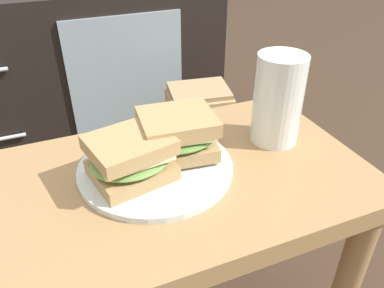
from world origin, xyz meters
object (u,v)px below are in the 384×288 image
object	(u,v)px
plate	(156,167)
sandwich_back	(176,134)
paper_bag	(199,138)
tv_cabinet	(81,68)
sandwich_front	(131,158)
beer_glass	(278,101)

from	to	relation	value
plate	sandwich_back	xyz separation A→B (m)	(0.04, 0.01, 0.04)
plate	paper_bag	xyz separation A→B (m)	(0.29, 0.49, -0.30)
paper_bag	tv_cabinet	bearing A→B (deg)	123.05
sandwich_front	beer_glass	distance (m)	0.26
paper_bag	sandwich_front	bearing A→B (deg)	-123.12
tv_cabinet	paper_bag	bearing A→B (deg)	-56.95
plate	paper_bag	bearing A→B (deg)	59.52
plate	beer_glass	bearing A→B (deg)	2.22
plate	sandwich_front	world-z (taller)	sandwich_front
tv_cabinet	beer_glass	distance (m)	0.97
tv_cabinet	sandwich_front	xyz separation A→B (m)	(-0.04, -0.94, 0.21)
plate	paper_bag	world-z (taller)	plate
plate	beer_glass	xyz separation A→B (m)	(0.22, 0.01, 0.07)
tv_cabinet	paper_bag	world-z (taller)	tv_cabinet
sandwich_front	sandwich_back	world-z (taller)	sandwich_back
paper_bag	sandwich_back	bearing A→B (deg)	-117.52
tv_cabinet	plate	xyz separation A→B (m)	(-0.00, -0.92, 0.17)
plate	sandwich_front	distance (m)	0.06
sandwich_front	paper_bag	bearing A→B (deg)	56.88
sandwich_front	sandwich_back	distance (m)	0.08
sandwich_back	beer_glass	bearing A→B (deg)	-1.67
sandwich_back	paper_bag	size ratio (longest dim) A/B	0.38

